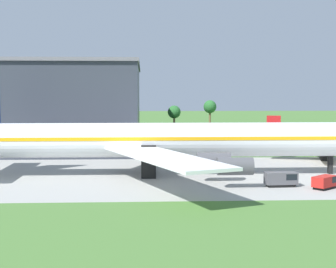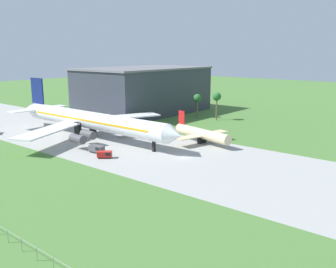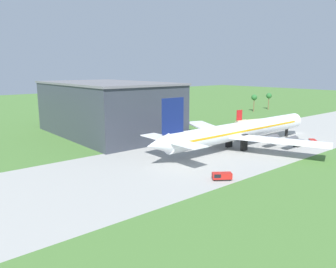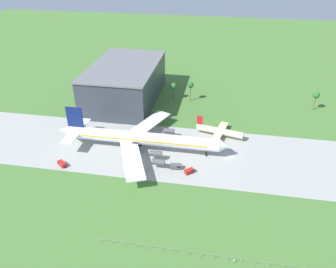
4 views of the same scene
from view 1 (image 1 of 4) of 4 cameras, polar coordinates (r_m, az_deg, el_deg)
jet_airliner at (r=87.13m, az=-0.87°, el=-0.70°), size 78.90×59.85×18.82m
regional_aircraft at (r=111.21m, az=16.80°, el=-1.26°), size 22.88×20.81×9.22m
fuel_truck at (r=78.80m, az=17.02°, el=-5.09°), size 4.32×4.07×1.90m
catering_van at (r=78.98m, az=12.52°, el=-4.86°), size 4.86×2.33×2.19m
terminal_building at (r=139.21m, az=-10.71°, el=3.17°), size 36.72×61.20×21.37m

